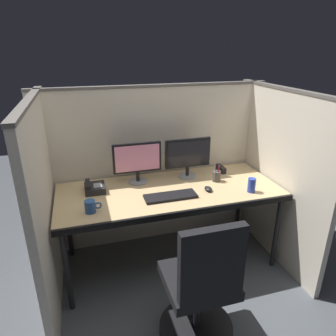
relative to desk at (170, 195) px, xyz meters
The scene contains 15 objects.
ground_plane 0.75m from the desk, 90.00° to the right, with size 8.00×8.00×0.00m, color #4C5156.
cubicle_partition_rear 0.47m from the desk, 90.00° to the left, with size 2.21×0.06×1.57m.
cubicle_partition_left 1.00m from the desk, behind, with size 0.06×1.41×1.57m.
cubicle_partition_right 1.00m from the desk, ahead, with size 0.06×1.41×1.57m.
desk is the anchor object (origin of this frame).
office_chair 0.91m from the desk, 93.14° to the right, with size 0.52×0.52×0.97m.
monitor_left 0.42m from the desk, 134.58° to the left, with size 0.43×0.17×0.37m.
monitor_right 0.43m from the desk, 44.00° to the left, with size 0.43×0.17×0.37m.
keyboard_main 0.15m from the desk, 105.12° to the right, with size 0.43×0.15×0.02m, color black.
computer_mouse 0.33m from the desk, 18.64° to the right, with size 0.06×0.10×0.04m.
coffee_mug 0.71m from the desk, 163.97° to the right, with size 0.13×0.08×0.09m.
desk_phone 0.65m from the desk, 165.86° to the left, with size 0.17×0.19×0.09m.
red_stapler 0.66m from the desk, 23.51° to the left, with size 0.04×0.15×0.06m, color black.
pen_cup 0.48m from the desk, ahead, with size 0.08×0.08×0.17m.
soda_can 0.70m from the desk, 19.18° to the right, with size 0.07×0.07×0.12m, color #263FB2.
Camera 1 is at (-0.69, -1.99, 1.90)m, focal length 32.81 mm.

